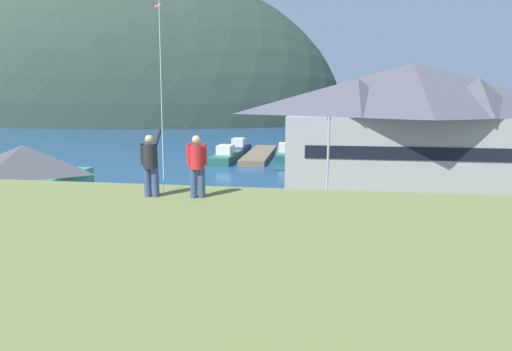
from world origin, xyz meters
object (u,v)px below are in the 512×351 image
object	(u,v)px
wharf_dock	(260,155)
parked_car_corner_spot	(77,238)
moored_boat_outer_mooring	(285,154)
person_companion	(197,165)
person_kite_flyer	(151,163)
parked_car_back_row_right	(419,222)
parking_light_pole	(328,159)
parked_car_front_row_red	(310,256)
storage_shed_near_lot	(27,180)
moored_boat_wharfside	(226,156)
parked_car_back_row_left	(510,273)
parked_car_front_row_end	(231,211)
moored_boat_inner_slip	(239,148)
parked_car_lone_by_shed	(164,247)
parked_car_mid_row_near	(139,213)
harbor_lodge	(410,120)

from	to	relation	value
wharf_dock	parked_car_corner_spot	xyz separation A→B (m)	(-4.69, -35.78, 0.71)
moored_boat_outer_mooring	person_companion	xyz separation A→B (m)	(0.65, -42.51, 5.77)
wharf_dock	person_kite_flyer	world-z (taller)	person_kite_flyer
parked_car_back_row_right	parking_light_pole	size ratio (longest dim) A/B	0.64
parked_car_front_row_red	person_companion	xyz separation A→B (m)	(-3.12, -7.19, 5.43)
storage_shed_near_lot	parked_car_front_row_red	distance (m)	20.49
moored_boat_wharfside	parked_car_back_row_left	world-z (taller)	moored_boat_wharfside
wharf_dock	parked_car_front_row_end	world-z (taller)	parked_car_front_row_end
parked_car_back_row_right	person_companion	bearing A→B (deg)	-125.28
wharf_dock	parking_light_pole	distance (m)	27.90
moored_boat_wharfside	moored_boat_outer_mooring	distance (m)	7.87
parked_car_corner_spot	parking_light_pole	distance (m)	16.32
wharf_dock	moored_boat_outer_mooring	distance (m)	3.79
parked_car_back_row_left	person_kite_flyer	bearing A→B (deg)	-152.35
parked_car_back_row_left	parking_light_pole	bearing A→B (deg)	124.35
storage_shed_near_lot	moored_boat_wharfside	distance (m)	26.82
moored_boat_outer_mooring	parked_car_front_row_red	xyz separation A→B (m)	(3.77, -35.31, 0.34)
storage_shed_near_lot	parking_light_pole	size ratio (longest dim) A/B	1.08
storage_shed_near_lot	moored_boat_inner_slip	xyz separation A→B (m)	(8.40, 33.61, -1.91)
parked_car_lone_by_shed	parked_car_back_row_left	bearing A→B (deg)	-2.43
parked_car_back_row_right	parked_car_mid_row_near	bearing A→B (deg)	-178.16
storage_shed_near_lot	parked_car_front_row_red	bearing A→B (deg)	-19.26
wharf_dock	person_kite_flyer	xyz separation A→B (m)	(2.92, -43.78, 6.16)
parked_car_lone_by_shed	parked_car_corner_spot	bearing A→B (deg)	172.27
moored_boat_wharfside	parked_car_back_row_left	bearing A→B (deg)	-59.50
moored_boat_outer_mooring	parked_car_back_row_right	xyz separation A→B (m)	(9.99, -29.32, 0.34)
moored_boat_inner_slip	parked_car_lone_by_shed	world-z (taller)	moored_boat_inner_slip
parked_car_mid_row_near	person_kite_flyer	world-z (taller)	person_kite_flyer
parked_car_mid_row_near	person_companion	xyz separation A→B (m)	(7.64, -12.64, 5.43)
parked_car_mid_row_near	parked_car_back_row_left	distance (m)	20.00
storage_shed_near_lot	parking_light_pole	bearing A→B (deg)	9.53
harbor_lodge	moored_boat_wharfside	bearing A→B (deg)	153.62
moored_boat_outer_mooring	parked_car_lone_by_shed	bearing A→B (deg)	-95.31
parking_light_pole	person_companion	xyz separation A→B (m)	(-4.09, -17.33, 2.47)
parked_car_lone_by_shed	parked_car_front_row_red	bearing A→B (deg)	-0.50
moored_boat_inner_slip	harbor_lodge	bearing A→B (deg)	-42.41
parked_car_back_row_right	parked_car_lone_by_shed	distance (m)	14.53
moored_boat_outer_mooring	storage_shed_near_lot	bearing A→B (deg)	-118.50
parked_car_back_row_right	parking_light_pole	bearing A→B (deg)	141.66
moored_boat_inner_slip	parked_car_front_row_red	world-z (taller)	moored_boat_inner_slip
parked_car_back_row_left	person_companion	distance (m)	14.27
harbor_lodge	moored_boat_outer_mooring	xyz separation A→B (m)	(-12.60, 12.97, -5.27)
parked_car_lone_by_shed	parking_light_pole	bearing A→B (deg)	51.49
wharf_dock	harbor_lodge	bearing A→B (deg)	-41.24
parked_car_lone_by_shed	wharf_dock	bearing A→B (deg)	90.47
moored_boat_outer_mooring	person_kite_flyer	xyz separation A→B (m)	(-0.66, -42.58, 5.79)
parked_car_lone_by_shed	moored_boat_wharfside	bearing A→B (deg)	97.00
parking_light_pole	person_companion	bearing A→B (deg)	-103.28
moored_boat_wharfside	parked_car_lone_by_shed	size ratio (longest dim) A/B	1.89
moored_boat_inner_slip	parked_car_front_row_end	world-z (taller)	moored_boat_inner_slip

